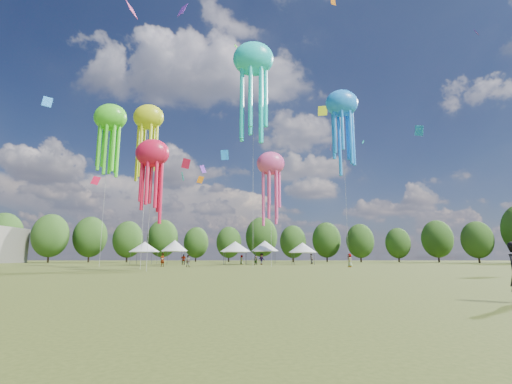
{
  "coord_description": "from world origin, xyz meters",
  "views": [
    {
      "loc": [
        1.85,
        -11.58,
        1.2
      ],
      "look_at": [
        2.18,
        15.0,
        6.0
      ],
      "focal_mm": 25.56,
      "sensor_mm": 36.0,
      "label": 1
    }
  ],
  "objects": [
    {
      "name": "ground",
      "position": [
        0.0,
        0.0,
        0.0
      ],
      "size": [
        300.0,
        300.0,
        0.0
      ],
      "primitive_type": "plane",
      "color": "#384416",
      "rests_on": "ground"
    },
    {
      "name": "spectator_near",
      "position": [
        -6.27,
        35.91,
        0.77
      ],
      "size": [
        0.88,
        0.76,
        1.53
      ],
      "primitive_type": "imported",
      "rotation": [
        0.0,
        0.0,
        2.86
      ],
      "color": "gray",
      "rests_on": "ground"
    },
    {
      "name": "spectators_far",
      "position": [
        3.6,
        50.03,
        0.9
      ],
      "size": [
        25.44,
        21.52,
        1.92
      ],
      "color": "gray",
      "rests_on": "ground"
    },
    {
      "name": "festival_tents",
      "position": [
        -3.42,
        55.58,
        3.18
      ],
      "size": [
        34.5,
        11.02,
        4.4
      ],
      "color": "#47474C",
      "rests_on": "ground"
    },
    {
      "name": "show_kites",
      "position": [
        1.93,
        37.15,
        20.48
      ],
      "size": [
        40.31,
        27.98,
        29.48
      ],
      "color": "#D2E317",
      "rests_on": "ground"
    },
    {
      "name": "small_kites",
      "position": [
        0.14,
        43.0,
        29.17
      ],
      "size": [
        75.82,
        64.66,
        44.03
      ],
      "color": "#D2E317",
      "rests_on": "ground"
    },
    {
      "name": "treeline",
      "position": [
        -3.87,
        62.51,
        6.54
      ],
      "size": [
        201.57,
        95.24,
        13.43
      ],
      "color": "#38281C",
      "rests_on": "ground"
    }
  ]
}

